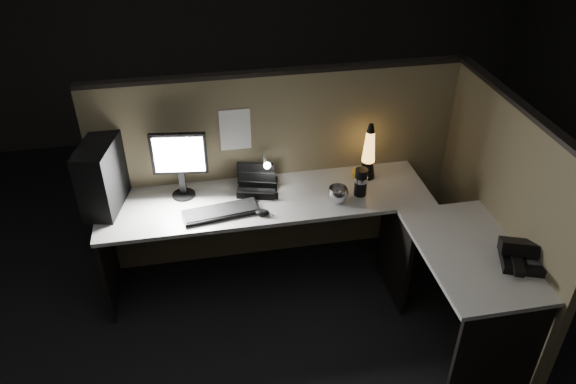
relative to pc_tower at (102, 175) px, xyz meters
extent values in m
plane|color=black|center=(1.22, -0.72, -0.97)|extent=(6.00, 6.00, 0.00)
plane|color=#282623|center=(1.22, 2.28, 0.38)|extent=(6.00, 0.00, 6.00)
cube|color=brown|center=(1.22, 0.21, -0.22)|extent=(2.66, 0.06, 1.50)
cube|color=brown|center=(2.55, -0.62, -0.22)|extent=(0.06, 1.66, 1.50)
cube|color=beige|center=(1.07, -0.12, -0.25)|extent=(2.30, 0.60, 0.03)
cube|color=beige|center=(2.22, -0.92, -0.25)|extent=(0.60, 1.00, 0.03)
cube|color=black|center=(-0.06, -0.12, -0.62)|extent=(0.03, 0.55, 0.70)
cube|color=black|center=(2.22, -1.40, -0.62)|extent=(0.55, 0.03, 0.70)
cube|color=black|center=(1.94, -0.42, -0.62)|extent=(0.03, 0.55, 0.70)
cube|color=black|center=(0.00, 0.00, 0.00)|extent=(0.30, 0.48, 0.47)
cylinder|color=black|center=(0.51, 0.02, -0.23)|extent=(0.16, 0.16, 0.01)
cube|color=black|center=(0.51, 0.04, -0.13)|extent=(0.05, 0.04, 0.18)
cube|color=black|center=(0.51, 0.03, 0.09)|extent=(0.38, 0.08, 0.30)
cube|color=white|center=(0.51, 0.01, 0.09)|extent=(0.33, 0.05, 0.26)
cube|color=black|center=(0.75, -0.24, -0.22)|extent=(0.52, 0.24, 0.02)
ellipsoid|color=black|center=(1.02, -0.31, -0.22)|extent=(0.11, 0.09, 0.04)
cube|color=silver|center=(1.09, 0.08, -0.22)|extent=(0.04, 0.06, 0.03)
cylinder|color=silver|center=(1.09, 0.08, -0.10)|extent=(0.01, 0.01, 0.20)
cylinder|color=silver|center=(1.09, 0.01, 0.00)|extent=(0.01, 0.13, 0.01)
sphere|color=white|center=(1.09, -0.06, -0.01)|extent=(0.05, 0.05, 0.05)
cube|color=black|center=(1.03, -0.02, -0.21)|extent=(0.32, 0.30, 0.05)
cube|color=black|center=(1.03, -0.06, -0.17)|extent=(0.26, 0.09, 0.09)
cube|color=black|center=(1.03, 0.06, -0.13)|extent=(0.26, 0.09, 0.18)
cone|color=black|center=(1.84, 0.01, -0.17)|extent=(0.12, 0.12, 0.14)
cone|color=#FFA943|center=(1.84, 0.01, 0.02)|extent=(0.09, 0.09, 0.23)
sphere|color=brown|center=(1.84, 0.01, -0.06)|extent=(0.05, 0.05, 0.05)
sphere|color=brown|center=(1.84, 0.01, 0.03)|extent=(0.03, 0.03, 0.03)
cone|color=black|center=(1.84, 0.01, 0.16)|extent=(0.06, 0.06, 0.06)
cylinder|color=black|center=(1.73, -0.20, -0.13)|extent=(0.09, 0.09, 0.21)
imported|color=silver|center=(1.55, -0.25, -0.18)|extent=(0.18, 0.18, 0.11)
sphere|color=gold|center=(1.75, 0.01, -0.18)|extent=(0.06, 0.06, 0.06)
cube|color=white|center=(0.91, 0.17, 0.16)|extent=(0.22, 0.00, 0.31)
cube|color=black|center=(2.46, -1.09, -0.21)|extent=(0.31, 0.29, 0.05)
cube|color=black|center=(2.46, -1.04, -0.14)|extent=(0.29, 0.23, 0.12)
cube|color=black|center=(2.38, -1.14, -0.18)|extent=(0.12, 0.19, 0.04)
cube|color=#3F3F42|center=(2.51, -1.12, -0.18)|extent=(0.14, 0.14, 0.00)
camera|label=1|loc=(0.63, -3.30, 1.98)|focal=35.00mm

